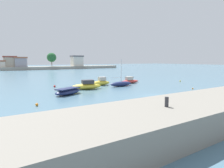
# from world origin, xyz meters

# --- Properties ---
(ground_plane) EXTENTS (400.00, 400.00, 0.00)m
(ground_plane) POSITION_xyz_m (0.00, 0.00, 0.00)
(ground_plane) COLOR slate
(mooring_bollard) EXTENTS (0.26, 0.26, 0.69)m
(mooring_bollard) POSITION_xyz_m (-9.61, -9.79, 2.28)
(mooring_bollard) COLOR #2D2D33
(mooring_bollard) RESTS_ON seawall_embankment
(moored_boat_0) EXTENTS (5.09, 3.73, 0.98)m
(moored_boat_0) POSITION_xyz_m (-10.19, 8.58, 0.47)
(moored_boat_0) COLOR navy
(moored_boat_0) RESTS_ON ground
(moored_boat_1) EXTENTS (5.52, 2.85, 1.65)m
(moored_boat_1) POSITION_xyz_m (-5.58, 11.95, 0.64)
(moored_boat_1) COLOR yellow
(moored_boat_1) RESTS_ON ground
(moored_boat_2) EXTENTS (4.01, 1.60, 1.72)m
(moored_boat_2) POSITION_xyz_m (-0.88, 15.17, 0.63)
(moored_boat_2) COLOR yellow
(moored_boat_2) RESTS_ON ground
(moored_boat_3) EXTENTS (5.00, 1.60, 5.42)m
(moored_boat_3) POSITION_xyz_m (1.82, 11.91, 0.49)
(moored_boat_3) COLOR navy
(moored_boat_3) RESTS_ON ground
(moored_boat_4) EXTENTS (4.95, 1.68, 1.48)m
(moored_boat_4) POSITION_xyz_m (6.31, 14.92, 0.50)
(moored_boat_4) COLOR #C63833
(moored_boat_4) RESTS_ON ground
(moored_boat_5) EXTENTS (3.60, 2.19, 0.90)m
(moored_boat_5) POSITION_xyz_m (9.66, 19.37, 0.43)
(moored_boat_5) COLOR #9E9EA3
(moored_boat_5) RESTS_ON ground
(mooring_buoy_0) EXTENTS (0.32, 0.32, 0.32)m
(mooring_buoy_0) POSITION_xyz_m (18.43, 10.86, 0.16)
(mooring_buoy_0) COLOR yellow
(mooring_buoy_0) RESTS_ON ground
(mooring_buoy_1) EXTENTS (0.25, 0.25, 0.25)m
(mooring_buoy_1) POSITION_xyz_m (10.33, 1.87, 0.12)
(mooring_buoy_1) COLOR orange
(mooring_buoy_1) RESTS_ON ground
(mooring_buoy_2) EXTENTS (0.41, 0.41, 0.41)m
(mooring_buoy_2) POSITION_xyz_m (-9.74, 17.41, 0.21)
(mooring_buoy_2) COLOR red
(mooring_buoy_2) RESTS_ON ground
(mooring_buoy_3) EXTENTS (0.33, 0.33, 0.33)m
(mooring_buoy_3) POSITION_xyz_m (-15.58, 3.57, 0.17)
(mooring_buoy_3) COLOR orange
(mooring_buoy_3) RESTS_ON ground
(distant_shoreline) EXTENTS (101.58, 8.90, 9.24)m
(distant_shoreline) POSITION_xyz_m (-0.12, 91.46, 2.34)
(distant_shoreline) COLOR #9E998C
(distant_shoreline) RESTS_ON ground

